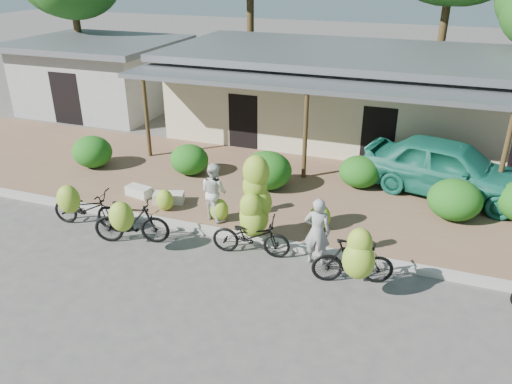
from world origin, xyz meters
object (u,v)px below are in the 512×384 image
at_px(bike_left, 130,221).
at_px(sack_far, 139,191).
at_px(teal_van, 449,168).
at_px(vendor, 317,232).
at_px(bike_right, 355,259).
at_px(bystander, 214,191).
at_px(bike_center, 253,216).
at_px(sack_near, 169,198).
at_px(bike_far_left, 84,207).

relative_size(bike_left, sack_far, 2.61).
bearing_deg(teal_van, vendor, 162.73).
height_order(bike_right, sack_far, bike_right).
bearing_deg(bystander, bike_center, 172.61).
bearing_deg(sack_near, sack_far, 173.84).
bearing_deg(bike_left, bystander, -57.18).
relative_size(bike_left, bike_right, 1.06).
bearing_deg(vendor, teal_van, -124.46).
bearing_deg(teal_van, bike_left, 140.15).
height_order(sack_near, sack_far, sack_near).
bearing_deg(bike_right, sack_far, 55.40).
bearing_deg(teal_van, sack_near, 127.10).
xyz_separation_m(bike_center, bystander, (-1.43, 0.90, 0.03)).
distance_m(bike_center, bystander, 1.68).
distance_m(bike_left, bystander, 2.31).
xyz_separation_m(bike_far_left, sack_near, (1.46, 1.82, -0.32)).
height_order(sack_far, bystander, bystander).
bearing_deg(vendor, bystander, -22.55).
bearing_deg(bike_left, bike_far_left, 60.17).
distance_m(bike_far_left, bystander, 3.41).
relative_size(bike_far_left, sack_far, 2.67).
bearing_deg(bike_right, bike_left, 74.52).
height_order(bike_left, sack_near, bike_left).
relative_size(bike_left, bystander, 1.23).
distance_m(bike_left, bike_right, 5.47).
xyz_separation_m(sack_near, sack_far, (-1.06, 0.11, -0.01)).
xyz_separation_m(sack_near, bystander, (1.63, -0.42, 0.65)).
distance_m(bike_right, sack_near, 6.03).
bearing_deg(sack_far, sack_near, -6.16).
bearing_deg(teal_van, bystander, 135.85).
height_order(bike_left, bike_right, bike_right).
bearing_deg(bike_center, vendor, -101.15).
relative_size(bike_left, bike_center, 0.84).
distance_m(bike_left, teal_van, 9.10).
relative_size(sack_near, bystander, 0.53).
height_order(bike_left, bike_center, bike_center).
relative_size(bike_center, teal_van, 0.48).
bearing_deg(sack_far, bike_center, -19.12).
distance_m(sack_far, bystander, 2.82).
relative_size(bike_far_left, bystander, 1.26).
bearing_deg(bike_right, sack_near, 53.27).
distance_m(bike_left, bike_center, 3.03).
xyz_separation_m(bike_center, vendor, (1.59, -0.11, -0.05)).
bearing_deg(bike_right, vendor, 38.99).
xyz_separation_m(bike_far_left, bystander, (3.09, 1.40, 0.32)).
height_order(bike_center, vendor, bike_center).
distance_m(bike_far_left, bike_right, 7.09).
xyz_separation_m(bike_left, teal_van, (7.25, 5.49, 0.30)).
height_order(bike_right, vendor, bike_right).
relative_size(bike_far_left, vendor, 1.20).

